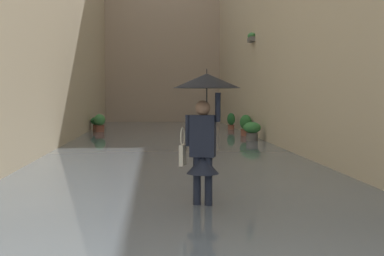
% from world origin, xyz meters
% --- Properties ---
extents(ground_plane, '(72.72, 72.72, 0.00)m').
position_xyz_m(ground_plane, '(0.00, -14.54, 0.00)').
color(ground_plane, slate).
extents(flood_water, '(7.92, 35.09, 0.10)m').
position_xyz_m(flood_water, '(0.00, -14.54, 0.05)').
color(flood_water, slate).
rests_on(flood_water, ground_plane).
extents(building_facade_far, '(10.72, 1.80, 13.47)m').
position_xyz_m(building_facade_far, '(0.00, -29.99, 6.74)').
color(building_facade_far, tan).
rests_on(building_facade_far, ground_plane).
extents(person_wading, '(1.03, 1.03, 2.18)m').
position_xyz_m(person_wading, '(-0.29, -4.70, 1.53)').
color(person_wading, '#4C4233').
rests_on(person_wading, ground_plane).
extents(potted_plant_far_right, '(0.57, 0.57, 0.75)m').
position_xyz_m(potted_plant_far_right, '(3.25, -21.55, 0.44)').
color(potted_plant_far_right, '#9E563D').
rests_on(potted_plant_far_right, ground_plane).
extents(potted_plant_mid_left, '(0.50, 0.50, 0.97)m').
position_xyz_m(potted_plant_mid_left, '(-3.27, -17.90, 0.51)').
color(potted_plant_mid_left, brown).
rests_on(potted_plant_mid_left, ground_plane).
extents(potted_plant_near_right, '(0.51, 0.51, 0.91)m').
position_xyz_m(potted_plant_near_right, '(3.02, -20.62, 0.49)').
color(potted_plant_near_right, brown).
rests_on(potted_plant_near_right, ground_plane).
extents(potted_plant_far_left, '(0.65, 0.65, 0.79)m').
position_xyz_m(potted_plant_far_left, '(-3.10, -15.61, 0.47)').
color(potted_plant_far_left, '#66605B').
rests_on(potted_plant_far_left, ground_plane).
extents(potted_plant_near_left, '(0.39, 0.39, 0.91)m').
position_xyz_m(potted_plant_near_left, '(-3.21, -21.66, 0.49)').
color(potted_plant_near_left, '#9E563D').
rests_on(potted_plant_near_left, ground_plane).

